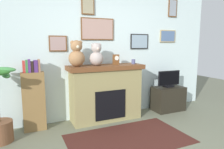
# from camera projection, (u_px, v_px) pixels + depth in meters

# --- Properties ---
(back_wall) EXTENTS (5.20, 0.15, 2.60)m
(back_wall) POSITION_uv_depth(u_px,v_px,m) (99.00, 51.00, 3.99)
(back_wall) COLOR silver
(back_wall) RESTS_ON ground_plane
(fireplace) EXTENTS (1.42, 0.52, 1.05)m
(fireplace) POSITION_uv_depth(u_px,v_px,m) (106.00, 92.00, 3.85)
(fireplace) COLOR #8C8150
(fireplace) RESTS_ON ground_plane
(bookshelf) EXTENTS (0.36, 0.16, 1.20)m
(bookshelf) POSITION_uv_depth(u_px,v_px,m) (34.00, 98.00, 3.35)
(bookshelf) COLOR olive
(bookshelf) RESTS_ON ground_plane
(tv_stand) EXTENTS (0.67, 0.40, 0.52)m
(tv_stand) POSITION_uv_depth(u_px,v_px,m) (168.00, 99.00, 4.42)
(tv_stand) COLOR black
(tv_stand) RESTS_ON ground_plane
(television) EXTENTS (0.55, 0.14, 0.35)m
(television) POSITION_uv_depth(u_px,v_px,m) (169.00, 79.00, 4.35)
(television) COLOR black
(television) RESTS_ON tv_stand
(area_rug) EXTENTS (1.84, 1.08, 0.01)m
(area_rug) POSITION_uv_depth(u_px,v_px,m) (129.00, 139.00, 3.11)
(area_rug) COLOR #441F19
(area_rug) RESTS_ON ground_plane
(candle_jar) EXTENTS (0.07, 0.07, 0.09)m
(candle_jar) POSITION_uv_depth(u_px,v_px,m) (133.00, 62.00, 3.99)
(candle_jar) COLOR #4C517A
(candle_jar) RESTS_ON fireplace
(mantel_clock) EXTENTS (0.10, 0.08, 0.19)m
(mantel_clock) POSITION_uv_depth(u_px,v_px,m) (116.00, 60.00, 3.82)
(mantel_clock) COLOR brown
(mantel_clock) RESTS_ON fireplace
(teddy_bear_brown) EXTENTS (0.28, 0.28, 0.45)m
(teddy_bear_brown) POSITION_uv_depth(u_px,v_px,m) (77.00, 55.00, 3.50)
(teddy_bear_brown) COLOR #966B44
(teddy_bear_brown) RESTS_ON fireplace
(teddy_bear_grey) EXTENTS (0.25, 0.25, 0.41)m
(teddy_bear_grey) POSITION_uv_depth(u_px,v_px,m) (96.00, 55.00, 3.65)
(teddy_bear_grey) COLOR #A89B95
(teddy_bear_grey) RESTS_ON fireplace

